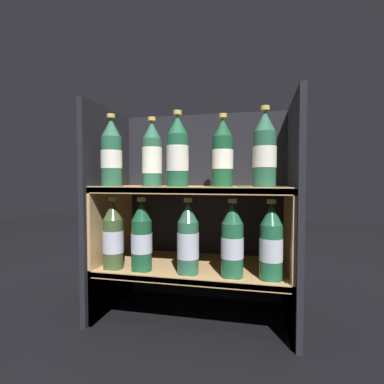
% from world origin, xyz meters
% --- Properties ---
extents(ground_plane, '(6.00, 6.00, 0.00)m').
position_xyz_m(ground_plane, '(0.00, 0.00, 0.00)').
color(ground_plane, black).
extents(fridge_back_wall, '(0.74, 0.02, 0.81)m').
position_xyz_m(fridge_back_wall, '(0.00, 0.37, 0.40)').
color(fridge_back_wall, black).
rests_on(fridge_back_wall, ground_plane).
extents(fridge_side_left, '(0.02, 0.40, 0.81)m').
position_xyz_m(fridge_side_left, '(-0.36, 0.18, 0.40)').
color(fridge_side_left, black).
rests_on(fridge_side_left, ground_plane).
extents(fridge_side_right, '(0.02, 0.40, 0.81)m').
position_xyz_m(fridge_side_right, '(0.36, 0.18, 0.40)').
color(fridge_side_right, black).
rests_on(fridge_side_right, ground_plane).
extents(shelf_lower, '(0.70, 0.36, 0.20)m').
position_xyz_m(shelf_lower, '(0.00, 0.17, 0.17)').
color(shelf_lower, tan).
rests_on(shelf_lower, ground_plane).
extents(shelf_upper, '(0.70, 0.36, 0.50)m').
position_xyz_m(shelf_upper, '(0.00, 0.17, 0.38)').
color(shelf_upper, tan).
rests_on(shelf_upper, ground_plane).
extents(bottle_upper_front_0, '(0.08, 0.08, 0.26)m').
position_xyz_m(bottle_upper_front_0, '(-0.29, 0.06, 0.62)').
color(bottle_upper_front_0, '#285B42').
rests_on(bottle_upper_front_0, shelf_upper).
extents(bottle_upper_front_1, '(0.08, 0.08, 0.26)m').
position_xyz_m(bottle_upper_front_1, '(-0.04, 0.06, 0.61)').
color(bottle_upper_front_1, '#1E5638').
rests_on(bottle_upper_front_1, shelf_upper).
extents(bottle_upper_front_2, '(0.08, 0.08, 0.26)m').
position_xyz_m(bottle_upper_front_2, '(0.25, 0.06, 0.62)').
color(bottle_upper_front_2, '#285B42').
rests_on(bottle_upper_front_2, shelf_upper).
extents(bottle_upper_back_0, '(0.08, 0.08, 0.26)m').
position_xyz_m(bottle_upper_back_0, '(-0.16, 0.15, 0.61)').
color(bottle_upper_back_0, '#285B42').
rests_on(bottle_upper_back_0, shelf_upper).
extents(bottle_upper_back_1, '(0.08, 0.08, 0.26)m').
position_xyz_m(bottle_upper_back_1, '(0.11, 0.15, 0.62)').
color(bottle_upper_back_1, '#194C2D').
rests_on(bottle_upper_back_1, shelf_upper).
extents(bottle_lower_front_0, '(0.08, 0.08, 0.26)m').
position_xyz_m(bottle_lower_front_0, '(-0.28, 0.06, 0.31)').
color(bottle_lower_front_0, '#384C28').
rests_on(bottle_lower_front_0, shelf_lower).
extents(bottle_lower_front_1, '(0.08, 0.08, 0.26)m').
position_xyz_m(bottle_lower_front_1, '(-0.17, 0.06, 0.32)').
color(bottle_lower_front_1, '#194C2D').
rests_on(bottle_lower_front_1, shelf_lower).
extents(bottle_lower_front_2, '(0.08, 0.08, 0.26)m').
position_xyz_m(bottle_lower_front_2, '(0.00, 0.06, 0.31)').
color(bottle_lower_front_2, '#285B42').
rests_on(bottle_lower_front_2, shelf_lower).
extents(bottle_lower_front_3, '(0.08, 0.08, 0.26)m').
position_xyz_m(bottle_lower_front_3, '(0.15, 0.06, 0.32)').
color(bottle_lower_front_3, '#1E5638').
rests_on(bottle_lower_front_3, shelf_lower).
extents(bottle_lower_front_4, '(0.08, 0.08, 0.26)m').
position_xyz_m(bottle_lower_front_4, '(0.28, 0.06, 0.31)').
color(bottle_lower_front_4, '#1E5638').
rests_on(bottle_lower_front_4, shelf_lower).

